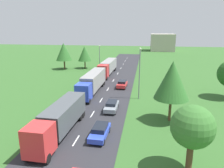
# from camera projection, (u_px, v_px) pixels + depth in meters

# --- Properties ---
(road) EXTENTS (10.00, 140.00, 0.06)m
(road) POSITION_uv_depth(u_px,v_px,m) (98.00, 105.00, 35.86)
(road) COLOR #2B2B30
(road) RESTS_ON ground
(lane_marking_centre) EXTENTS (0.16, 121.27, 0.01)m
(lane_marking_centre) POSITION_uv_depth(u_px,v_px,m) (92.00, 115.00, 32.06)
(lane_marking_centre) COLOR white
(lane_marking_centre) RESTS_ON road
(truck_lead) EXTENTS (2.77, 12.56, 3.54)m
(truck_lead) POSITION_uv_depth(u_px,v_px,m) (60.00, 119.00, 25.67)
(truck_lead) COLOR red
(truck_lead) RESTS_ON road
(truck_second) EXTENTS (2.64, 14.13, 3.78)m
(truck_second) POSITION_uv_depth(u_px,v_px,m) (92.00, 82.00, 42.39)
(truck_second) COLOR blue
(truck_second) RESTS_ON road
(truck_third) EXTENTS (2.85, 14.40, 3.62)m
(truck_third) POSITION_uv_depth(u_px,v_px,m) (108.00, 67.00, 58.52)
(truck_third) COLOR red
(truck_third) RESTS_ON road
(car_second) EXTENTS (1.93, 4.53, 1.44)m
(car_second) POSITION_uv_depth(u_px,v_px,m) (100.00, 131.00, 25.35)
(car_second) COLOR blue
(car_second) RESTS_ON road
(car_third) EXTENTS (1.82, 4.40, 1.42)m
(car_third) POSITION_uv_depth(u_px,v_px,m) (112.00, 106.00, 33.49)
(car_third) COLOR #8C939E
(car_third) RESTS_ON road
(car_fourth) EXTENTS (2.02, 4.07, 1.49)m
(car_fourth) POSITION_uv_depth(u_px,v_px,m) (122.00, 84.00, 46.09)
(car_fourth) COLOR red
(car_fourth) RESTS_ON road
(lamppost_second) EXTENTS (0.36, 0.36, 9.19)m
(lamppost_second) POSITION_uv_depth(u_px,v_px,m) (140.00, 71.00, 38.04)
(lamppost_second) COLOR slate
(lamppost_second) RESTS_ON ground
(lamppost_third) EXTENTS (0.36, 0.36, 7.45)m
(lamppost_third) POSITION_uv_depth(u_px,v_px,m) (100.00, 56.00, 64.39)
(lamppost_third) COLOR slate
(lamppost_third) RESTS_ON ground
(tree_oak) EXTENTS (4.69, 4.69, 8.38)m
(tree_oak) POSITION_uv_depth(u_px,v_px,m) (172.00, 80.00, 28.74)
(tree_oak) COLOR #513823
(tree_oak) RESTS_ON ground
(tree_birch) EXTENTS (3.85, 3.85, 6.23)m
(tree_birch) POSITION_uv_depth(u_px,v_px,m) (193.00, 127.00, 18.74)
(tree_birch) COLOR #513823
(tree_birch) RESTS_ON ground
(tree_maple) EXTENTS (4.78, 4.78, 8.00)m
(tree_maple) POSITION_uv_depth(u_px,v_px,m) (64.00, 52.00, 65.36)
(tree_maple) COLOR #513823
(tree_maple) RESTS_ON ground
(tree_pine) EXTENTS (4.12, 4.12, 6.89)m
(tree_pine) POSITION_uv_depth(u_px,v_px,m) (85.00, 54.00, 66.81)
(tree_pine) COLOR #513823
(tree_pine) RESTS_ON ground
(distant_building) EXTENTS (12.33, 11.96, 8.91)m
(distant_building) POSITION_uv_depth(u_px,v_px,m) (162.00, 42.00, 116.41)
(distant_building) COLOR #B2A899
(distant_building) RESTS_ON ground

